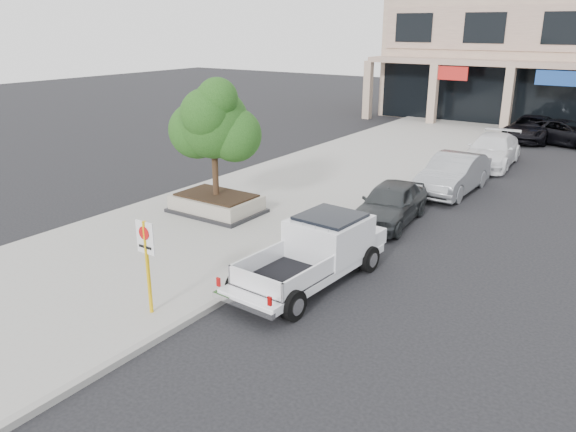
% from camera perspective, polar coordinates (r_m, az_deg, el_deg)
% --- Properties ---
extents(ground, '(120.00, 120.00, 0.00)m').
position_cam_1_polar(ground, '(14.73, 2.01, -8.02)').
color(ground, black).
rests_on(ground, ground).
extents(sidewalk, '(8.00, 52.00, 0.15)m').
position_cam_1_polar(sidewalk, '(22.20, -1.63, 1.59)').
color(sidewalk, gray).
rests_on(sidewalk, ground).
extents(curb, '(0.20, 52.00, 0.15)m').
position_cam_1_polar(curb, '(20.24, 7.46, -0.30)').
color(curb, gray).
rests_on(curb, ground).
extents(planter, '(3.20, 2.20, 0.68)m').
position_cam_1_polar(planter, '(20.64, -7.26, 1.27)').
color(planter, black).
rests_on(planter, sidewalk).
extents(planter_tree, '(2.90, 2.55, 4.00)m').
position_cam_1_polar(planter_tree, '(19.99, -7.02, 9.37)').
color(planter_tree, '#2F2212').
rests_on(planter_tree, planter).
extents(no_parking_sign, '(0.55, 0.09, 2.30)m').
position_cam_1_polar(no_parking_sign, '(13.36, -14.17, -3.83)').
color(no_parking_sign, '#E7B10C').
rests_on(no_parking_sign, sidewalk).
extents(hedge, '(1.10, 0.99, 0.93)m').
position_cam_1_polar(hedge, '(18.34, 3.60, -0.41)').
color(hedge, '#134514').
rests_on(hedge, sidewalk).
extents(pickup_truck, '(2.35, 5.55, 1.71)m').
position_cam_1_polar(pickup_truck, '(14.99, 2.10, -3.93)').
color(pickup_truck, white).
rests_on(pickup_truck, ground).
extents(curb_car_a, '(2.09, 4.41, 1.46)m').
position_cam_1_polar(curb_car_a, '(20.02, 10.34, 1.31)').
color(curb_car_a, '#2E3133').
rests_on(curb_car_a, ground).
extents(curb_car_b, '(1.78, 4.87, 1.60)m').
position_cam_1_polar(curb_car_b, '(24.33, 16.45, 4.13)').
color(curb_car_b, '#919498').
rests_on(curb_car_b, ground).
extents(curb_car_c, '(2.49, 5.39, 1.53)m').
position_cam_1_polar(curb_car_c, '(29.73, 20.00, 6.27)').
color(curb_car_c, white).
rests_on(curb_car_c, ground).
extents(curb_car_d, '(2.49, 5.34, 1.48)m').
position_cam_1_polar(curb_car_d, '(37.32, 23.46, 8.17)').
color(curb_car_d, black).
rests_on(curb_car_d, ground).
extents(lot_car_d, '(5.61, 3.62, 1.44)m').
position_cam_1_polar(lot_car_d, '(36.69, 26.37, 7.58)').
color(lot_car_d, black).
rests_on(lot_car_d, ground).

